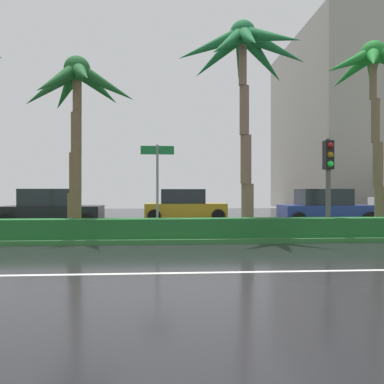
# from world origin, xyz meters

# --- Properties ---
(ground_plane) EXTENTS (90.00, 42.00, 0.10)m
(ground_plane) POSITION_xyz_m (0.00, 9.00, -0.05)
(ground_plane) COLOR black
(near_lane_divider_stripe) EXTENTS (81.00, 0.14, 0.01)m
(near_lane_divider_stripe) POSITION_xyz_m (0.00, 2.00, 0.00)
(near_lane_divider_stripe) COLOR white
(near_lane_divider_stripe) RESTS_ON ground_plane
(median_strip) EXTENTS (85.50, 4.00, 0.15)m
(median_strip) POSITION_xyz_m (0.00, 8.00, 0.07)
(median_strip) COLOR #2D6B33
(median_strip) RESTS_ON ground_plane
(median_hedge) EXTENTS (76.50, 0.70, 0.60)m
(median_hedge) POSITION_xyz_m (0.00, 6.60, 0.45)
(median_hedge) COLOR #1E6028
(median_hedge) RESTS_ON median_strip
(palm_tree_centre_left) EXTENTS (4.11, 4.05, 6.17)m
(palm_tree_centre_left) POSITION_xyz_m (-3.12, 8.02, 4.98)
(palm_tree_centre_left) COLOR brown
(palm_tree_centre_left) RESTS_ON median_strip
(palm_tree_centre) EXTENTS (4.94, 4.86, 7.49)m
(palm_tree_centre) POSITION_xyz_m (2.73, 7.80, 6.27)
(palm_tree_centre) COLOR brown
(palm_tree_centre) RESTS_ON median_strip
(palm_tree_centre_right) EXTENTS (4.04, 3.72, 7.13)m
(palm_tree_centre_right) POSITION_xyz_m (7.80, 8.37, 5.96)
(palm_tree_centre_right) COLOR brown
(palm_tree_centre_right) RESTS_ON median_strip
(traffic_signal_median_right) EXTENTS (0.28, 0.43, 3.22)m
(traffic_signal_median_right) POSITION_xyz_m (5.38, 6.85, 2.37)
(traffic_signal_median_right) COLOR #4C4C47
(traffic_signal_median_right) RESTS_ON median_strip
(street_name_sign) EXTENTS (1.10, 0.08, 3.00)m
(street_name_sign) POSITION_xyz_m (-0.31, 7.10, 2.08)
(street_name_sign) COLOR slate
(street_name_sign) RESTS_ON median_strip
(car_in_traffic_leading) EXTENTS (4.30, 2.02, 1.72)m
(car_in_traffic_leading) POSITION_xyz_m (-5.13, 11.97, 0.83)
(car_in_traffic_leading) COLOR black
(car_in_traffic_leading) RESTS_ON ground_plane
(car_in_traffic_second) EXTENTS (4.30, 2.02, 1.72)m
(car_in_traffic_second) POSITION_xyz_m (0.98, 14.97, 0.83)
(car_in_traffic_second) COLOR #B28C1E
(car_in_traffic_second) RESTS_ON ground_plane
(car_in_traffic_third) EXTENTS (4.30, 2.02, 1.72)m
(car_in_traffic_third) POSITION_xyz_m (7.52, 12.14, 0.83)
(car_in_traffic_third) COLOR navy
(car_in_traffic_third) RESTS_ON ground_plane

